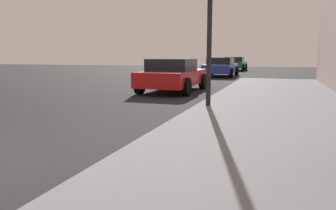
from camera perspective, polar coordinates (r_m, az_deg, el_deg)
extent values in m
cylinder|color=black|center=(8.09, 7.32, 12.57)|extent=(0.12, 0.12, 3.60)
cube|color=red|center=(12.70, 0.98, 4.87)|extent=(1.77, 4.01, 0.55)
cube|color=black|center=(12.48, 0.70, 7.11)|extent=(1.56, 1.80, 0.45)
cylinder|color=black|center=(14.21, -0.83, 4.37)|extent=(0.22, 0.64, 0.64)
cylinder|color=black|center=(13.71, 6.16, 4.17)|extent=(0.22, 0.64, 0.64)
cylinder|color=black|center=(11.83, -5.03, 3.47)|extent=(0.22, 0.64, 0.64)
cylinder|color=black|center=(11.23, 3.26, 3.21)|extent=(0.22, 0.64, 0.64)
cube|color=#233899|center=(22.29, 9.34, 6.41)|extent=(1.76, 4.45, 0.55)
cube|color=black|center=(22.06, 9.27, 7.68)|extent=(1.55, 2.00, 0.45)
cylinder|color=black|center=(23.86, 7.81, 6.04)|extent=(0.22, 0.64, 0.64)
cylinder|color=black|center=(23.58, 12.02, 5.90)|extent=(0.22, 0.64, 0.64)
cylinder|color=black|center=(21.07, 6.31, 5.73)|extent=(0.22, 0.64, 0.64)
cylinder|color=black|center=(20.76, 11.06, 5.58)|extent=(0.22, 0.64, 0.64)
cube|color=#196638|center=(31.49, 11.67, 6.98)|extent=(1.82, 4.19, 0.55)
cube|color=black|center=(31.27, 11.65, 7.88)|extent=(1.60, 1.88, 0.45)
cylinder|color=black|center=(32.95, 10.38, 6.69)|extent=(0.22, 0.64, 0.64)
cylinder|color=black|center=(32.73, 13.56, 6.58)|extent=(0.22, 0.64, 0.64)
cylinder|color=black|center=(30.30, 9.61, 6.55)|extent=(0.22, 0.64, 0.64)
cylinder|color=black|center=(30.06, 13.07, 6.43)|extent=(0.22, 0.64, 0.64)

